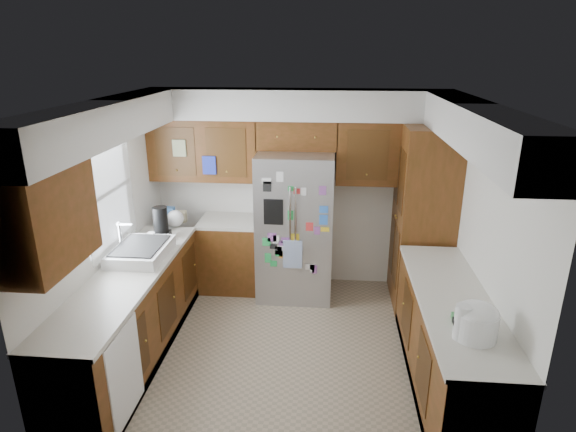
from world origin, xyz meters
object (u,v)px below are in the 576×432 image
at_px(pantry, 423,217).
at_px(fridge, 295,226).
at_px(paper_towel, 463,322).
at_px(rice_cooker, 476,320).

height_order(pantry, fridge, pantry).
relative_size(pantry, fridge, 1.19).
xyz_separation_m(pantry, fridge, (-1.50, 0.05, -0.17)).
distance_m(fridge, paper_towel, 2.71).
height_order(pantry, paper_towel, pantry).
bearing_deg(paper_towel, fridge, 121.08).
bearing_deg(fridge, pantry, -2.05).
height_order(fridge, rice_cooker, fridge).
height_order(pantry, rice_cooker, pantry).
relative_size(pantry, rice_cooker, 6.63).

